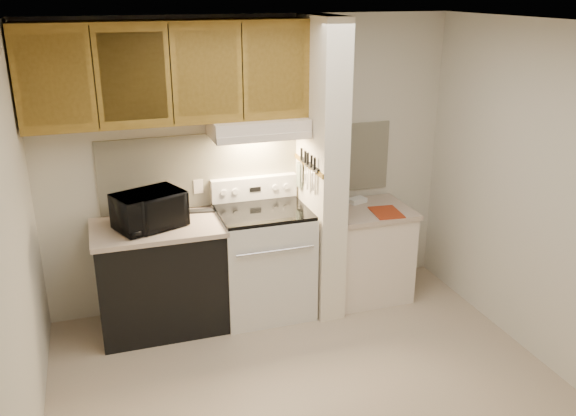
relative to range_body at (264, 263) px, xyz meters
name	(u,v)px	position (x,y,z in m)	size (l,w,h in m)	color
floor	(309,386)	(0.00, -1.16, -0.46)	(3.60, 3.60, 0.00)	tan
ceiling	(314,24)	(0.00, -1.16, 2.04)	(3.60, 3.60, 0.00)	white
wall_back	(252,164)	(0.00, 0.34, 0.79)	(3.60, 0.02, 2.50)	beige
wall_left	(11,261)	(-1.80, -1.16, 0.79)	(0.02, 3.00, 2.50)	beige
wall_right	(541,197)	(1.80, -1.16, 0.79)	(0.02, 3.00, 2.50)	beige
backsplash	(252,166)	(0.00, 0.33, 0.78)	(2.60, 0.02, 0.63)	#F2EAC5
range_body	(264,263)	(0.00, 0.00, 0.00)	(0.76, 0.65, 0.92)	silver
oven_window	(274,274)	(0.00, -0.32, 0.04)	(0.50, 0.01, 0.30)	black
oven_handle	(276,251)	(0.00, -0.35, 0.26)	(0.02, 0.02, 0.65)	silver
cooktop	(263,211)	(0.00, 0.00, 0.48)	(0.74, 0.64, 0.03)	black
range_backguard	(254,188)	(0.00, 0.28, 0.59)	(0.76, 0.08, 0.20)	silver
range_display	(255,189)	(0.00, 0.24, 0.59)	(0.10, 0.01, 0.04)	black
range_knob_left_outer	(224,193)	(-0.28, 0.24, 0.59)	(0.05, 0.05, 0.02)	silver
range_knob_left_inner	(235,192)	(-0.18, 0.24, 0.59)	(0.05, 0.05, 0.02)	silver
range_knob_right_inner	(275,188)	(0.18, 0.24, 0.59)	(0.05, 0.05, 0.02)	silver
range_knob_right_outer	(286,186)	(0.28, 0.24, 0.59)	(0.05, 0.05, 0.02)	silver
dishwasher_front	(161,279)	(-0.88, 0.01, -0.03)	(1.00, 0.63, 0.87)	black
left_countertop	(157,228)	(-0.88, 0.01, 0.43)	(1.04, 0.67, 0.04)	#BDA692
spoon_rest	(202,211)	(-0.48, 0.21, 0.46)	(0.23, 0.07, 0.02)	black
teal_jar	(159,210)	(-0.83, 0.23, 0.50)	(0.09, 0.09, 0.10)	#2E6166
outlet	(198,187)	(-0.48, 0.32, 0.64)	(0.08, 0.01, 0.12)	#F2E0CE
microwave	(149,210)	(-0.93, -0.01, 0.59)	(0.52, 0.35, 0.29)	black
partition_pillar	(321,170)	(0.51, -0.01, 0.79)	(0.22, 0.70, 2.50)	white
pillar_trim	(308,165)	(0.39, -0.01, 0.84)	(0.01, 0.70, 0.04)	olive
knife_strip	(309,165)	(0.39, -0.06, 0.86)	(0.02, 0.42, 0.04)	black
knife_blade_a	(314,181)	(0.38, -0.20, 0.76)	(0.01, 0.04, 0.16)	silver
knife_handle_a	(315,164)	(0.38, -0.21, 0.91)	(0.02, 0.02, 0.10)	black
knife_blade_b	(312,181)	(0.38, -0.15, 0.75)	(0.01, 0.04, 0.18)	silver
knife_handle_b	(311,161)	(0.38, -0.13, 0.91)	(0.02, 0.02, 0.10)	black
knife_blade_c	(308,178)	(0.38, -0.05, 0.74)	(0.01, 0.04, 0.20)	silver
knife_handle_c	(308,159)	(0.38, -0.05, 0.91)	(0.02, 0.02, 0.10)	black
knife_blade_d	(305,174)	(0.38, 0.01, 0.76)	(0.01, 0.04, 0.16)	silver
knife_handle_d	(305,157)	(0.38, 0.02, 0.91)	(0.02, 0.02, 0.10)	black
knife_blade_e	(301,172)	(0.38, 0.12, 0.75)	(0.01, 0.04, 0.18)	silver
knife_handle_e	(302,154)	(0.38, 0.11, 0.91)	(0.02, 0.02, 0.10)	black
oven_mitt	(300,175)	(0.38, 0.17, 0.71)	(0.03, 0.09, 0.22)	slate
right_cab_base	(366,254)	(0.97, -0.01, -0.06)	(0.70, 0.60, 0.81)	#F2E0CE
right_countertop	(368,211)	(0.97, -0.01, 0.37)	(0.74, 0.64, 0.04)	#BDA692
red_folder	(386,212)	(1.07, -0.16, 0.40)	(0.23, 0.32, 0.01)	#993014
white_box	(357,200)	(0.94, 0.17, 0.41)	(0.16, 0.11, 0.04)	white
range_hood	(258,127)	(0.00, 0.12, 1.17)	(0.78, 0.44, 0.15)	#F2E0CE
hood_lip	(265,138)	(0.00, -0.08, 1.12)	(0.78, 0.04, 0.06)	#F2E0CE
upper_cabinets	(168,73)	(-0.69, 0.17, 1.62)	(2.18, 0.33, 0.77)	olive
cab_door_a	(54,80)	(-1.51, 0.01, 1.62)	(0.46, 0.01, 0.63)	olive
cab_gap_a	(94,79)	(-1.23, 0.01, 1.62)	(0.01, 0.01, 0.73)	black
cab_door_b	(133,77)	(-0.96, 0.01, 1.62)	(0.46, 0.01, 0.63)	olive
cab_gap_b	(171,75)	(-0.69, 0.01, 1.62)	(0.01, 0.01, 0.73)	black
cab_door_c	(207,74)	(-0.42, 0.01, 1.62)	(0.46, 0.01, 0.63)	olive
cab_gap_c	(243,72)	(-0.14, 0.01, 1.62)	(0.01, 0.01, 0.73)	black
cab_door_d	(276,71)	(0.13, 0.01, 1.62)	(0.46, 0.01, 0.63)	olive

